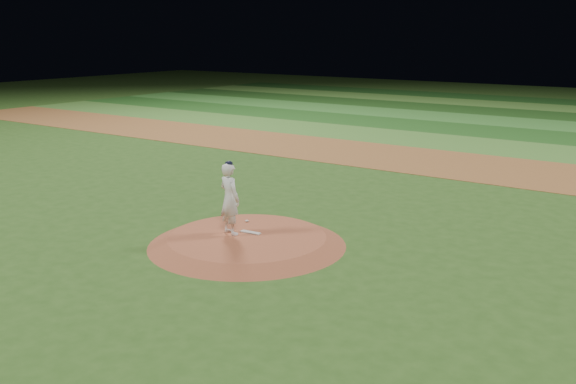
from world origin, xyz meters
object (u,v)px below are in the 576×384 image
Objects in this scene: pitchers_mound at (247,240)px; pitcher_on_mound at (230,198)px; pitching_rubber at (251,232)px; rosin_bag at (247,221)px.

pitcher_on_mound reaches higher than pitchers_mound.
rosin_bag is at bearing 128.94° from pitching_rubber.
pitchers_mound is 8.91× the size of pitching_rubber.
rosin_bag is (-0.76, 0.79, 0.01)m from pitching_rubber.
pitching_rubber is 5.65× the size of rosin_bag.
rosin_bag is at bearing 105.89° from pitcher_on_mound.
rosin_bag reaches higher than pitchers_mound.
pitching_rubber is (-0.10, 0.28, 0.14)m from pitchers_mound.
pitching_rubber is at bearing -46.35° from rosin_bag.
rosin_bag reaches higher than pitching_rubber.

